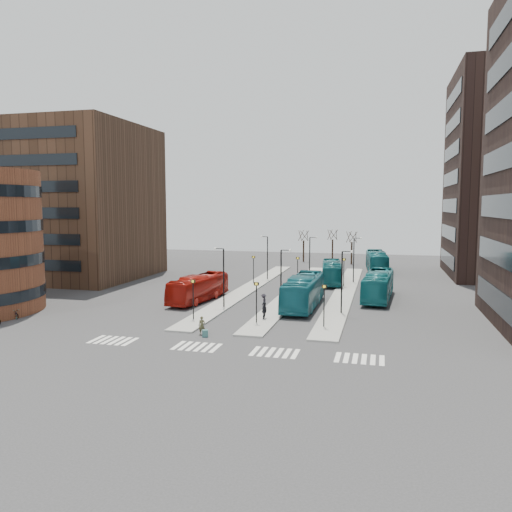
% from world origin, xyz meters
% --- Properties ---
extents(ground, '(160.00, 160.00, 0.00)m').
position_xyz_m(ground, '(0.00, 0.00, 0.00)').
color(ground, '#2D2D30').
rests_on(ground, ground).
extents(island_left, '(2.50, 45.00, 0.15)m').
position_xyz_m(island_left, '(-4.00, 30.00, 0.07)').
color(island_left, gray).
rests_on(island_left, ground).
extents(island_mid, '(2.50, 45.00, 0.15)m').
position_xyz_m(island_mid, '(2.00, 30.00, 0.07)').
color(island_mid, gray).
rests_on(island_mid, ground).
extents(island_right, '(2.50, 45.00, 0.15)m').
position_xyz_m(island_right, '(8.00, 30.00, 0.07)').
color(island_right, gray).
rests_on(island_right, ground).
extents(suitcase, '(0.55, 0.48, 0.57)m').
position_xyz_m(suitcase, '(-1.35, 6.80, 0.29)').
color(suitcase, navy).
rests_on(suitcase, ground).
extents(red_bus, '(3.74, 10.66, 2.91)m').
position_xyz_m(red_bus, '(-7.25, 20.89, 1.45)').
color(red_bus, '#9B140B').
rests_on(red_bus, ground).
extents(teal_bus_a, '(2.90, 12.02, 3.34)m').
position_xyz_m(teal_bus_a, '(4.51, 20.45, 1.67)').
color(teal_bus_a, '#155F6C').
rests_on(teal_bus_a, ground).
extents(teal_bus_b, '(3.71, 11.01, 3.01)m').
position_xyz_m(teal_bus_b, '(5.76, 37.24, 1.50)').
color(teal_bus_b, '#12585E').
rests_on(teal_bus_b, ground).
extents(teal_bus_c, '(3.53, 11.64, 3.20)m').
position_xyz_m(teal_bus_c, '(11.98, 26.82, 1.60)').
color(teal_bus_c, '#166A71').
rests_on(teal_bus_c, ground).
extents(teal_bus_d, '(3.79, 11.98, 3.28)m').
position_xyz_m(teal_bus_d, '(11.51, 50.96, 1.64)').
color(teal_bus_d, '#15646B').
rests_on(teal_bus_d, ground).
extents(traveller, '(0.58, 0.41, 1.53)m').
position_xyz_m(traveller, '(-1.85, 7.38, 0.76)').
color(traveller, '#454329').
rests_on(traveller, ground).
extents(commuter_a, '(0.90, 0.77, 1.60)m').
position_xyz_m(commuter_a, '(-7.66, 17.21, 0.80)').
color(commuter_a, black).
rests_on(commuter_a, ground).
extents(commuter_b, '(0.55, 1.06, 1.73)m').
position_xyz_m(commuter_b, '(1.93, 13.66, 0.87)').
color(commuter_b, black).
rests_on(commuter_b, ground).
extents(commuter_c, '(0.63, 1.06, 1.62)m').
position_xyz_m(commuter_c, '(0.76, 18.30, 0.81)').
color(commuter_c, black).
rests_on(commuter_c, ground).
extents(bicycle_far, '(1.74, 1.19, 0.87)m').
position_xyz_m(bicycle_far, '(-21.00, 8.58, 0.43)').
color(bicycle_far, gray).
rests_on(bicycle_far, ground).
extents(crosswalk_stripes, '(22.35, 2.40, 0.01)m').
position_xyz_m(crosswalk_stripes, '(1.75, 4.00, 0.01)').
color(crosswalk_stripes, silver).
rests_on(crosswalk_stripes, ground).
extents(office_block, '(25.00, 20.12, 22.00)m').
position_xyz_m(office_block, '(-34.00, 33.98, 11.00)').
color(office_block, '#442D1F').
rests_on(office_block, ground).
extents(sign_poles, '(12.45, 22.12, 3.65)m').
position_xyz_m(sign_poles, '(1.60, 23.00, 2.41)').
color(sign_poles, black).
rests_on(sign_poles, ground).
extents(lamp_posts, '(14.04, 20.24, 6.12)m').
position_xyz_m(lamp_posts, '(2.64, 28.00, 3.58)').
color(lamp_posts, black).
rests_on(lamp_posts, ground).
extents(bare_trees, '(10.97, 8.14, 5.90)m').
position_xyz_m(bare_trees, '(2.67, 62.67, 2.72)').
color(bare_trees, black).
rests_on(bare_trees, ground).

